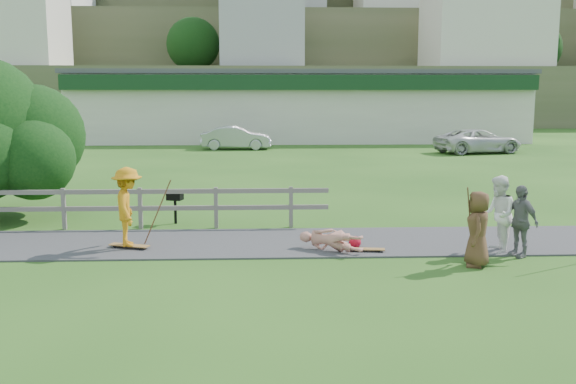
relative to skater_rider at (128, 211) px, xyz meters
name	(u,v)px	position (x,y,z in m)	size (l,w,h in m)	color
ground	(206,260)	(1.85, -1.01, -0.91)	(260.00, 260.00, 0.00)	#255117
path	(211,243)	(1.85, 0.49, -0.89)	(34.00, 3.00, 0.04)	#37373A
fence	(40,203)	(-2.77, 2.29, -0.19)	(15.05, 0.10, 1.10)	#5E5853
strip_mall	(298,105)	(5.85, 33.93, 1.67)	(32.50, 10.75, 5.10)	beige
hillside	(252,22)	(1.85, 90.30, 13.51)	(220.00, 67.00, 47.50)	#43502F
skater_rider	(128,211)	(0.00, 0.00, 0.00)	(1.17, 0.67, 1.82)	orange
skater_fallen	(331,240)	(4.62, -0.44, -0.63)	(1.52, 0.36, 0.56)	tan
spectator_a	(498,215)	(8.36, -0.67, -0.03)	(0.86, 0.67, 1.76)	white
spectator_b	(520,221)	(8.73, -0.98, -0.11)	(0.94, 0.39, 1.60)	slate
spectator_c	(478,229)	(7.54, -1.73, -0.11)	(0.78, 0.51, 1.59)	brown
car_silver	(236,138)	(1.51, 25.78, -0.19)	(1.53, 4.39, 1.44)	#A6A8AE
car_white	(478,141)	(15.86, 22.68, -0.20)	(2.35, 5.10, 1.42)	silver
bbq	(175,208)	(0.68, 2.93, -0.47)	(0.40, 0.31, 0.87)	black
longboard_rider	(129,247)	(0.00, 0.00, -0.86)	(0.96, 0.23, 0.11)	olive
longboard_fallen	(366,251)	(5.42, -0.54, -0.86)	(0.82, 0.20, 0.09)	olive
helmet	(355,242)	(5.22, -0.09, -0.76)	(0.29, 0.29, 0.29)	red
pole_rider	(157,210)	(0.60, 0.40, -0.06)	(0.03, 0.03, 1.71)	brown
pole_spec_left	(470,226)	(7.40, -1.68, -0.07)	(0.03, 0.03, 1.67)	brown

